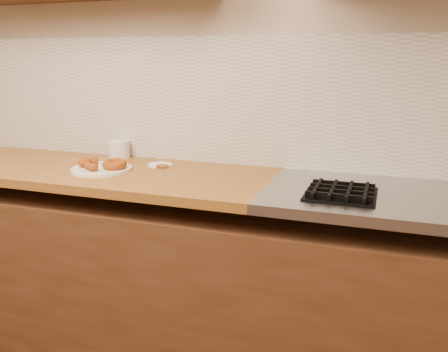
# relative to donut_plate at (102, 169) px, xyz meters

# --- Properties ---
(wall_back) EXTENTS (4.00, 0.02, 2.70)m
(wall_back) POSITION_rel_donut_plate_xyz_m (0.27, 0.35, 0.44)
(wall_back) COLOR #C3B197
(wall_back) RESTS_ON ground
(base_cabinet) EXTENTS (3.60, 0.60, 0.77)m
(base_cabinet) POSITION_rel_donut_plate_xyz_m (0.27, 0.04, -0.52)
(base_cabinet) COLOR #58321F
(base_cabinet) RESTS_ON floor
(butcher_block) EXTENTS (2.30, 0.62, 0.04)m
(butcher_block) POSITION_rel_donut_plate_xyz_m (-0.38, 0.04, -0.03)
(butcher_block) COLOR olive
(butcher_block) RESTS_ON base_cabinet
(stovetop) EXTENTS (1.30, 0.62, 0.04)m
(stovetop) POSITION_rel_donut_plate_xyz_m (1.42, 0.04, -0.03)
(stovetop) COLOR #9EA0A5
(stovetop) RESTS_ON base_cabinet
(backsplash) EXTENTS (3.60, 0.02, 0.60)m
(backsplash) POSITION_rel_donut_plate_xyz_m (0.27, 0.34, 0.29)
(backsplash) COLOR beige
(backsplash) RESTS_ON wall_back
(burner_grates) EXTENTS (0.91, 0.26, 0.03)m
(burner_grates) POSITION_rel_donut_plate_xyz_m (1.40, -0.04, 0.00)
(burner_grates) COLOR black
(burner_grates) RESTS_ON stovetop
(donut_plate) EXTENTS (0.27, 0.27, 0.02)m
(donut_plate) POSITION_rel_donut_plate_xyz_m (0.00, 0.00, 0.00)
(donut_plate) COLOR white
(donut_plate) RESTS_ON butcher_block
(ring_donut) EXTENTS (0.13, 0.13, 0.05)m
(ring_donut) POSITION_rel_donut_plate_xyz_m (0.07, 0.01, 0.03)
(ring_donut) COLOR #8E3F12
(ring_donut) RESTS_ON donut_plate
(fried_dough_chunks) EXTENTS (0.15, 0.17, 0.04)m
(fried_dough_chunks) POSITION_rel_donut_plate_xyz_m (-0.05, -0.02, 0.03)
(fried_dough_chunks) COLOR #8E3F12
(fried_dough_chunks) RESTS_ON donut_plate
(plastic_tub) EXTENTS (0.13, 0.13, 0.09)m
(plastic_tub) POSITION_rel_donut_plate_xyz_m (-0.08, 0.28, 0.04)
(plastic_tub) COLOR silver
(plastic_tub) RESTS_ON butcher_block
(tub_lid) EXTENTS (0.15, 0.15, 0.01)m
(tub_lid) POSITION_rel_donut_plate_xyz_m (0.20, 0.19, -0.00)
(tub_lid) COLOR white
(tub_lid) RESTS_ON butcher_block
(brass_jar_lid) EXTENTS (0.08, 0.08, 0.01)m
(brass_jar_lid) POSITION_rel_donut_plate_xyz_m (0.23, 0.15, -0.00)
(brass_jar_lid) COLOR #B27430
(brass_jar_lid) RESTS_ON butcher_block
(wooden_utensil) EXTENTS (0.20, 0.08, 0.02)m
(wooden_utensil) POSITION_rel_donut_plate_xyz_m (-0.16, 0.12, 0.00)
(wooden_utensil) COLOR olive
(wooden_utensil) RESTS_ON butcher_block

